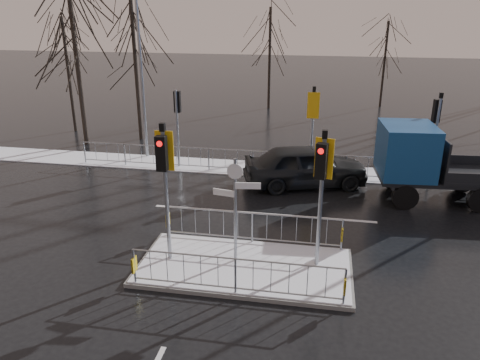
% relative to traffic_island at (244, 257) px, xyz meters
% --- Properties ---
extents(ground, '(120.00, 120.00, 0.00)m').
position_rel_traffic_island_xyz_m(ground, '(0.01, -0.01, -0.39)').
color(ground, black).
rests_on(ground, ground).
extents(snow_verge, '(30.00, 2.00, 0.04)m').
position_rel_traffic_island_xyz_m(snow_verge, '(0.01, 8.59, -0.37)').
color(snow_verge, white).
rests_on(snow_verge, ground).
extents(lane_markings, '(8.00, 11.38, 0.01)m').
position_rel_traffic_island_xyz_m(lane_markings, '(0.01, -0.34, -0.39)').
color(lane_markings, silver).
rests_on(lane_markings, ground).
extents(traffic_island, '(6.00, 3.04, 4.15)m').
position_rel_traffic_island_xyz_m(traffic_island, '(0.00, 0.00, 0.00)').
color(traffic_island, '#5F605B').
rests_on(traffic_island, ground).
extents(far_kerb_fixtures, '(18.00, 0.65, 3.83)m').
position_rel_traffic_island_xyz_m(far_kerb_fixtures, '(0.31, 8.08, 0.63)').
color(far_kerb_fixtures, gray).
rests_on(far_kerb_fixtures, ground).
extents(car_far_lane, '(5.40, 3.40, 1.71)m').
position_rel_traffic_island_xyz_m(car_far_lane, '(1.35, 6.90, 0.47)').
color(car_far_lane, black).
rests_on(car_far_lane, ground).
extents(flatbed_truck, '(6.41, 2.74, 2.90)m').
position_rel_traffic_island_xyz_m(flatbed_truck, '(5.98, 6.23, 1.15)').
color(flatbed_truck, black).
rests_on(flatbed_truck, ground).
extents(tree_near_a, '(4.75, 4.75, 8.97)m').
position_rel_traffic_island_xyz_m(tree_near_a, '(-10.49, 10.99, 5.72)').
color(tree_near_a, black).
rests_on(tree_near_a, ground).
extents(tree_near_b, '(4.00, 4.00, 7.55)m').
position_rel_traffic_island_xyz_m(tree_near_b, '(-7.99, 12.49, 4.76)').
color(tree_near_b, black).
rests_on(tree_near_b, ground).
extents(tree_near_c, '(3.50, 3.50, 6.61)m').
position_rel_traffic_island_xyz_m(tree_near_c, '(-12.49, 13.49, 4.11)').
color(tree_near_c, black).
rests_on(tree_near_c, ground).
extents(tree_far_a, '(3.75, 3.75, 7.08)m').
position_rel_traffic_island_xyz_m(tree_far_a, '(-1.99, 21.99, 4.43)').
color(tree_far_a, black).
rests_on(tree_far_a, ground).
extents(tree_far_b, '(3.25, 3.25, 6.14)m').
position_rel_traffic_island_xyz_m(tree_far_b, '(6.01, 23.99, 3.79)').
color(tree_far_b, black).
rests_on(tree_far_b, ground).
extents(street_lamp_left, '(1.25, 0.18, 8.20)m').
position_rel_traffic_island_xyz_m(street_lamp_left, '(-6.42, 9.49, 4.10)').
color(street_lamp_left, gray).
rests_on(street_lamp_left, ground).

